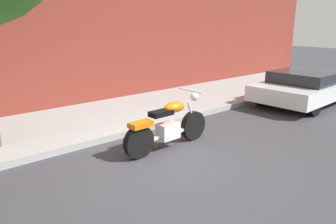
# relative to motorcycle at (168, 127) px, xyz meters

# --- Properties ---
(ground_plane) EXTENTS (60.00, 60.00, 0.00)m
(ground_plane) POSITION_rel_motorcycle_xyz_m (-0.44, -0.40, -0.45)
(ground_plane) COLOR #38383D
(sidewalk) EXTENTS (24.80, 2.97, 0.14)m
(sidewalk) POSITION_rel_motorcycle_xyz_m (-0.44, 2.55, -0.38)
(sidewalk) COLOR #989898
(sidewalk) RESTS_ON ground
(motorcycle) EXTENTS (2.10, 0.70, 1.12)m
(motorcycle) POSITION_rel_motorcycle_xyz_m (0.00, 0.00, 0.00)
(motorcycle) COLOR black
(motorcycle) RESTS_ON ground
(parked_car_white) EXTENTS (4.08, 2.00, 1.03)m
(parked_car_white) POSITION_rel_motorcycle_xyz_m (5.76, 0.02, 0.10)
(parked_car_white) COLOR black
(parked_car_white) RESTS_ON ground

